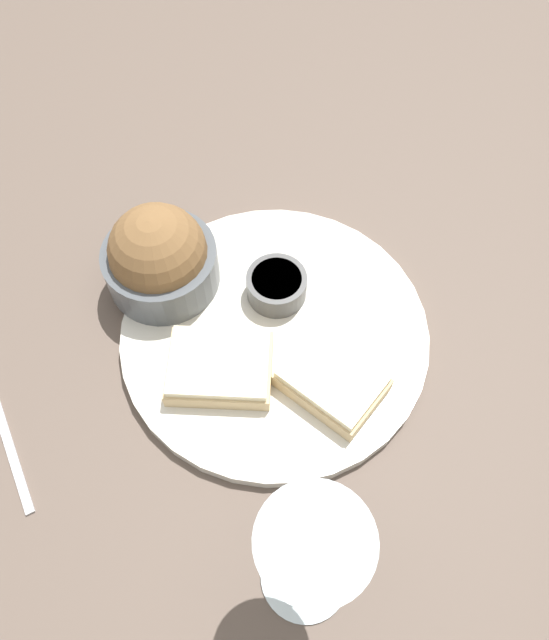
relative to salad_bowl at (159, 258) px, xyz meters
The scene contains 8 objects.
ground_plane 0.14m from the salad_bowl, behind, with size 4.00×4.00×0.00m, color brown.
dinner_plate 0.14m from the salad_bowl, behind, with size 0.30×0.30×0.01m.
salad_bowl is the anchor object (origin of this frame).
sauce_ramekin 0.12m from the salad_bowl, 152.14° to the right, with size 0.06×0.06×0.03m.
cheese_toast_near 0.13m from the salad_bowl, 156.77° to the left, with size 0.12×0.12×0.03m.
cheese_toast_far 0.21m from the salad_bowl, behind, with size 0.09×0.07×0.03m.
wine_glass 0.32m from the salad_bowl, 152.45° to the left, with size 0.08×0.08×0.16m.
fork 0.21m from the salad_bowl, 84.92° to the left, with size 0.16×0.09×0.01m.
Camera 1 is at (-0.18, 0.24, 0.55)m, focal length 35.00 mm.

